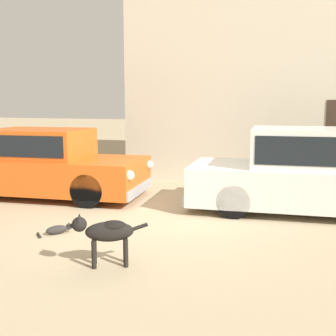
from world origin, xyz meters
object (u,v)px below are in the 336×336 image
Objects in this scene: parked_sedan_nearest at (46,163)px; parked_sedan_second at (308,172)px; stray_dog_spotted at (106,231)px; stray_cat at (58,229)px.

parked_sedan_second reaches higher than parked_sedan_nearest.
stray_dog_spotted is (2.97, -3.39, -0.28)m from parked_sedan_nearest.
parked_sedan_second is at bearing -1.69° from parked_sedan_nearest.
stray_dog_spotted is at bearing -52.06° from parked_sedan_nearest.
parked_sedan_second is 9.43× the size of stray_cat.
stray_dog_spotted is 1.95× the size of stray_cat.
parked_sedan_second is 4.35m from stray_dog_spotted.
stray_cat is at bearing -61.71° from stray_dog_spotted.
parked_sedan_nearest reaches higher than stray_cat.
parked_sedan_second is 4.83× the size of stray_dog_spotted.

